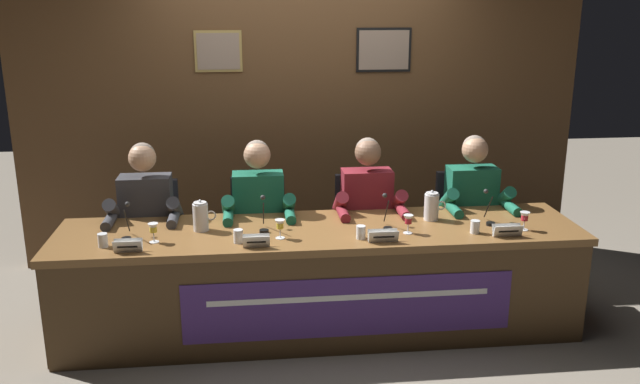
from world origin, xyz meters
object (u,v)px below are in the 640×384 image
object	(u,v)px
panelist_far_left	(145,218)
water_cup_far_right	(475,228)
chair_center_left	(259,241)
nameplate_center_right	(383,236)
juice_glass_far_left	(153,229)
panelist_far_right	(474,206)
microphone_center_right	(387,217)
conference_table	(322,266)
water_cup_center_right	(361,233)
water_cup_center_left	(238,237)
chair_far_right	(463,233)
juice_glass_center_left	(280,225)
microphone_far_right	(489,213)
nameplate_center_left	(256,241)
panelist_center_right	(368,210)
water_cup_far_left	(103,241)
juice_glass_center_right	(408,221)
water_pitcher_right_side	(432,206)
chair_center_right	(363,237)
nameplate_far_right	(508,230)
nameplate_far_left	(128,246)
juice_glass_far_right	(525,218)
microphone_far_left	(127,227)
panelist_center_left	(259,214)
water_pitcher_left_side	(201,216)
chair_far_left	(152,245)
microphone_center_left	(264,220)

from	to	relation	value
panelist_far_left	water_cup_far_right	world-z (taller)	panelist_far_left
chair_center_left	nameplate_center_right	bearing A→B (deg)	-49.40
panelist_far_left	juice_glass_far_left	size ratio (longest dim) A/B	9.90
panelist_far_left	panelist_far_right	xyz separation A→B (m)	(2.36, 0.00, 0.00)
water_cup_far_right	microphone_center_right	bearing A→B (deg)	163.85
conference_table	panelist_far_right	bearing A→B (deg)	22.78
water_cup_center_right	water_cup_center_left	bearing A→B (deg)	179.09
water_cup_center_right	chair_far_right	distance (m)	1.28
juice_glass_center_left	microphone_far_right	bearing A→B (deg)	5.72
nameplate_center_left	panelist_center_right	bearing A→B (deg)	40.08
juice_glass_center_left	panelist_far_right	xyz separation A→B (m)	(1.45, 0.54, -0.09)
water_cup_far_left	juice_glass_center_right	distance (m)	1.91
nameplate_center_right	chair_far_right	bearing A→B (deg)	47.11
panelist_far_left	water_pitcher_right_side	size ratio (longest dim) A/B	5.85
chair_center_right	chair_far_right	bearing A→B (deg)	0.00
juice_glass_center_left	nameplate_far_right	world-z (taller)	juice_glass_center_left
nameplate_far_left	juice_glass_far_right	distance (m)	2.51
microphone_far_left	juice_glass_far_right	bearing A→B (deg)	-2.83
nameplate_center_right	panelist_far_left	bearing A→B (deg)	156.15
panelist_center_left	water_pitcher_left_side	distance (m)	0.52
chair_far_left	water_cup_far_left	world-z (taller)	chair_far_left
nameplate_center_right	microphone_center_right	xyz separation A→B (m)	(0.08, 0.26, 0.03)
water_cup_far_left	water_pitcher_left_side	size ratio (longest dim) A/B	0.40
water_cup_far_right	microphone_far_right	distance (m)	0.24
chair_far_left	chair_center_left	bearing A→B (deg)	0.00
juice_glass_far_right	conference_table	bearing A→B (deg)	177.04
conference_table	nameplate_center_right	world-z (taller)	nameplate_center_right
microphone_center_right	juice_glass_center_left	bearing A→B (deg)	-170.49
nameplate_far_left	chair_far_right	bearing A→B (deg)	20.48
chair_far_left	microphone_center_right	xyz separation A→B (m)	(1.62, -0.63, 0.36)
chair_center_left	water_cup_center_left	bearing A→B (deg)	-99.95
juice_glass_center_left	nameplate_center_right	bearing A→B (deg)	-12.29
chair_center_left	microphone_center_left	bearing A→B (deg)	-87.56
nameplate_far_right	chair_far_right	bearing A→B (deg)	89.15
chair_far_right	water_pitcher_right_side	bearing A→B (deg)	-129.83
conference_table	nameplate_center_left	xyz separation A→B (m)	(-0.43, -0.19, 0.26)
nameplate_far_left	microphone_far_left	world-z (taller)	microphone_far_left
panelist_far_left	chair_far_right	xyz separation A→B (m)	(2.36, 0.20, -0.28)
panelist_far_left	panelist_center_left	bearing A→B (deg)	0.00
microphone_far_left	panelist_center_right	distance (m)	1.68
panelist_center_left	water_cup_center_left	world-z (taller)	panelist_center_left
panelist_far_right	juice_glass_far_right	xyz separation A→B (m)	(0.14, -0.56, 0.09)
nameplate_far_left	juice_glass_center_left	bearing A→B (deg)	8.72
microphone_center_right	juice_glass_far_right	bearing A→B (deg)	-8.81
juice_glass_center_left	water_cup_far_right	xyz separation A→B (m)	(1.25, -0.04, -0.05)
microphone_far_left	water_pitcher_right_side	xyz separation A→B (m)	(2.01, 0.15, 0.02)
nameplate_far_left	water_cup_center_right	distance (m)	1.42
nameplate_far_right	microphone_far_right	world-z (taller)	microphone_far_right
panelist_center_left	panelist_far_right	distance (m)	1.57
panelist_center_left	microphone_center_left	distance (m)	0.39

